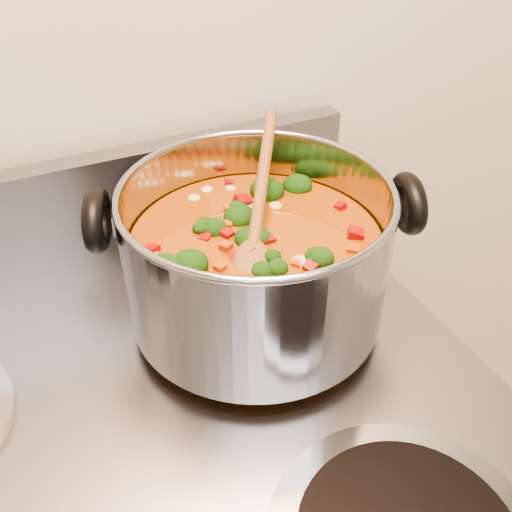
% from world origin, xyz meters
% --- Properties ---
extents(stockpot, '(0.34, 0.28, 0.17)m').
position_xyz_m(stockpot, '(0.17, 1.31, 1.01)').
color(stockpot, '#9A9AA1').
rests_on(stockpot, electric_range).
extents(wooden_spoon, '(0.15, 0.22, 0.09)m').
position_xyz_m(wooden_spoon, '(0.18, 1.31, 1.05)').
color(wooden_spoon, brown).
rests_on(wooden_spoon, stockpot).
extents(cooktop_crumbs, '(0.19, 0.22, 0.01)m').
position_xyz_m(cooktop_crumbs, '(0.03, 1.28, 0.92)').
color(cooktop_crumbs, black).
rests_on(cooktop_crumbs, electric_range).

